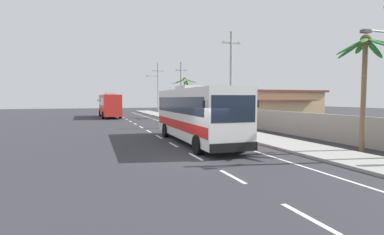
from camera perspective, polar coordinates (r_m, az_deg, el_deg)
ground_plane at (r=14.73m, az=1.05°, el=-7.85°), size 160.00×160.00×0.00m
sidewalk_kerb at (r=26.50m, az=7.20°, el=-2.55°), size 3.20×90.00×0.14m
lane_markings at (r=29.42m, az=-4.92°, el=-2.05°), size 3.82×71.00×0.01m
boundary_wall at (r=31.73m, az=10.08°, el=0.03°), size 0.24×60.00×1.88m
coach_bus_foreground at (r=19.43m, az=0.69°, el=0.91°), size 3.12×11.41×3.85m
coach_bus_far_lane at (r=47.24m, az=-15.81°, el=2.40°), size 3.10×10.64×3.80m
motorcycle_beside_bus at (r=29.16m, az=-1.81°, el=-0.77°), size 0.56×1.96×1.65m
pedestrian_near_kerb at (r=29.81m, az=2.29°, el=-0.05°), size 0.36×0.36×1.64m
pedestrian_far_walk at (r=31.89m, az=1.95°, el=0.14°), size 0.36×0.36×1.58m
utility_pole_mid at (r=30.01m, az=7.62°, el=7.66°), size 2.03×0.24×9.67m
utility_pole_far at (r=45.73m, az=-2.14°, el=5.62°), size 1.97×0.24×8.59m
utility_pole_distant at (r=62.17m, az=-6.75°, el=6.11°), size 3.82×0.24×10.47m
palm_nearest at (r=18.51m, az=30.76°, el=8.95°), size 3.31×3.42×6.40m
palm_second at (r=43.27m, az=-1.42°, el=5.88°), size 3.96×3.87×6.09m
roadside_building at (r=37.78m, az=12.98°, el=2.15°), size 13.32×9.77×3.93m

